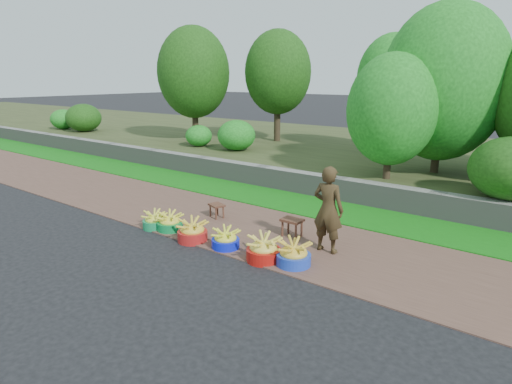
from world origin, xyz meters
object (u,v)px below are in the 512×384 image
Objects in this scene: basin_c at (192,232)px; basin_f at (294,255)px; stool_left at (217,207)px; vendor_woman at (328,210)px; basin_e at (264,250)px; basin_b at (170,223)px; stool_right at (292,222)px; basin_d at (226,240)px; basin_a at (155,221)px.

basin_c is 2.00m from basin_f.
vendor_woman is (2.65, -0.21, 0.50)m from stool_left.
basin_e is at bearing -29.18° from stool_left.
basin_b is 1.12m from stool_left.
basin_c is 0.96× the size of basin_e.
stool_right is at bearing 43.00° from basin_c.
basin_b is 1.02× the size of basin_d.
basin_e is (2.23, -0.03, 0.02)m from basin_b.
basin_f is (3.06, 0.17, 0.03)m from basin_a.
basin_b is 0.87× the size of basin_e.
basin_e is 1.25m from vendor_woman.
basin_b is at bearing 13.19° from basin_a.
vendor_woman is (0.64, 0.91, 0.56)m from basin_e.
basin_f is at bearing 5.89° from basin_c.
basin_f is 2.69m from stool_left.
stool_right is at bearing -16.04° from vendor_woman.
basin_e is 1.16m from stool_right.
basin_f is at bearing -21.87° from stool_left.
basin_b reaches higher than basin_a.
basin_d is 0.81m from basin_e.
vendor_woman reaches higher than basin_c.
basin_a is 3.06m from basin_f.
basin_c reaches higher than stool_right.
basin_b is 2.23m from basin_e.
basin_b is at bearing 179.13° from basin_e.
basin_d is at bearing 1.89° from basin_a.
basin_f is (2.71, 0.09, 0.02)m from basin_b.
vendor_woman is at bearing 17.02° from basin_b.
basin_c is 0.99× the size of basin_f.
basin_c is 1.39× the size of stool_left.
basin_e reaches higher than basin_b.
stool_left is (0.21, 1.09, 0.08)m from basin_b.
basin_f reaches higher than basin_c.
stool_left is at bearing 78.99° from basin_b.
basin_c is 0.37× the size of vendor_woman.
basin_f is at bearing 14.14° from basin_e.
vendor_woman reaches higher than stool_right.
vendor_woman reaches higher than basin_b.
basin_d is 1.27× the size of stool_right.
vendor_woman is (0.15, 0.79, 0.57)m from basin_f.
basin_c is at bearing -174.11° from basin_f.
basin_d is at bearing 7.74° from basin_c.
basin_a is 0.82× the size of basin_e.
basin_e reaches higher than stool_right.
basin_d is (0.70, 0.09, -0.02)m from basin_c.
stool_right is at bearing 61.33° from basin_d.
vendor_woman is at bearing -4.62° from stool_left.
basin_e reaches higher than basin_c.
basin_a is at bearing -178.11° from basin_d.
basin_c is 1.80m from stool_right.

